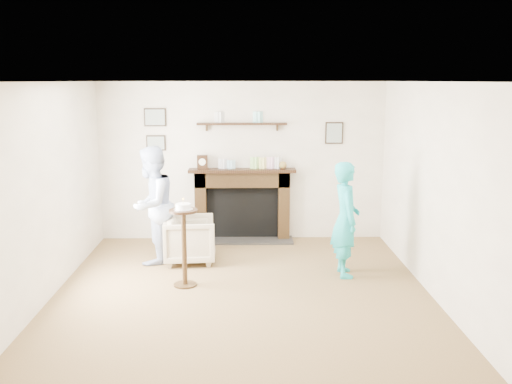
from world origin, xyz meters
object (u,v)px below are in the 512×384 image
at_px(man, 154,262).
at_px(pedestal_table, 184,232).
at_px(armchair, 190,261).
at_px(woman, 344,275).

height_order(man, pedestal_table, pedestal_table).
bearing_deg(man, armchair, 109.73).
bearing_deg(man, woman, 96.63).
height_order(armchair, man, man).
bearing_deg(armchair, man, 85.47).
distance_m(armchair, man, 0.52).
bearing_deg(pedestal_table, man, 119.48).
xyz_separation_m(woman, pedestal_table, (-2.05, -0.36, 0.68)).
height_order(armchair, pedestal_table, pedestal_table).
height_order(man, woman, man).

